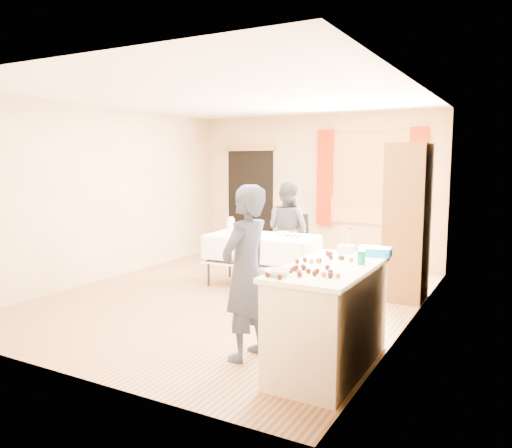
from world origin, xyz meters
The scene contains 29 objects.
floor centered at (0.00, 0.00, -0.01)m, with size 4.50×5.50×0.02m, color #9E7047.
ceiling centered at (0.00, 0.00, 2.61)m, with size 4.50×5.50×0.02m, color white.
wall_back centered at (0.00, 2.76, 1.30)m, with size 4.50×0.02×2.60m, color tan.
wall_front centered at (0.00, -2.76, 1.30)m, with size 4.50×0.02×2.60m, color tan.
wall_left centered at (-2.26, 0.00, 1.30)m, with size 0.02×5.50×2.60m, color tan.
wall_right centered at (2.26, 0.00, 1.30)m, with size 0.02×5.50×2.60m, color tan.
window_frame centered at (1.00, 2.72, 1.50)m, with size 1.32×0.06×1.52m, color olive.
window_pane centered at (1.00, 2.71, 1.50)m, with size 1.20×0.02×1.40m, color white.
curtain_left centered at (0.22, 2.67, 1.50)m, with size 0.28×0.06×1.65m, color #8F1C03.
curtain_right centered at (1.78, 2.67, 1.50)m, with size 0.28×0.06×1.65m, color #8F1C03.
doorway centered at (-1.30, 2.73, 1.00)m, with size 0.95×0.04×2.00m, color black.
door_lintel centered at (-1.30, 2.70, 2.02)m, with size 1.05×0.06×0.08m, color olive.
cabinet centered at (1.99, 1.00, 1.01)m, with size 0.50×0.60×2.02m, color brown.
counter centered at (1.89, -1.55, 0.45)m, with size 0.69×1.46×0.91m.
party_table centered at (0.04, 0.67, 0.45)m, with size 1.59×0.88×0.75m.
chair centered at (0.06, 1.71, 0.28)m, with size 0.44×0.44×0.95m.
girl centered at (1.14, -1.70, 0.80)m, with size 0.44×0.62×1.59m, color #24293D.
woman centered at (0.13, 1.35, 0.74)m, with size 0.83×0.72×1.48m, color black.
soda_can centered at (2.11, -1.37, 0.97)m, with size 0.07×0.07×0.12m, color #01823D.
mixing_bowl centered at (1.66, -2.10, 0.93)m, with size 0.24×0.24×0.05m, color white.
foam_block centered at (1.82, -0.93, 0.95)m, with size 0.15×0.10×0.08m, color white.
blue_basket centered at (2.10, -0.92, 0.95)m, with size 0.30×0.20×0.08m, color #1C97F2.
pitcher centered at (-0.40, 0.56, 0.86)m, with size 0.11×0.11×0.22m, color silver.
cup_red centered at (-0.14, 0.72, 0.81)m, with size 0.16×0.16×0.12m, color #B7222E.
cup_rainbow centered at (0.02, 0.51, 0.80)m, with size 0.12×0.12×0.10m, color red.
small_bowl centered at (0.33, 0.77, 0.78)m, with size 0.19×0.19×0.05m, color white.
pastry_tray centered at (0.58, 0.59, 0.76)m, with size 0.28×0.20×0.02m, color white.
bottle centered at (-0.55, 0.81, 0.83)m, with size 0.07×0.07×0.15m, color white.
cake_balls centered at (1.84, -1.68, 0.93)m, with size 0.54×1.15×0.04m.
Camera 1 is at (3.34, -5.51, 1.80)m, focal length 35.00 mm.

